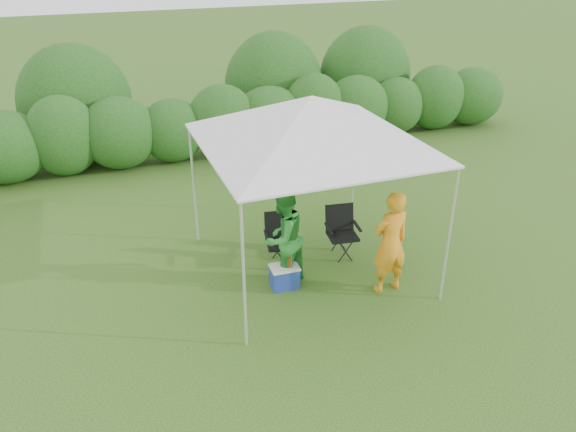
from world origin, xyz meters
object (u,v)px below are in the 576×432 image
object	(u,v)px
canopy	(311,121)
chair_left	(281,236)
man	(390,243)
chair_right	(341,228)
woman	(283,237)
cooler	(285,276)

from	to	relation	value
canopy	chair_left	size ratio (longest dim) A/B	3.63
man	chair_right	bearing A→B (deg)	-86.67
canopy	chair_left	xyz separation A→B (m)	(-0.36, 0.33, -1.98)
chair_left	woman	size ratio (longest dim) A/B	0.54
canopy	chair_left	world-z (taller)	canopy
cooler	chair_left	bearing A→B (deg)	77.30
man	woman	world-z (taller)	man
canopy	man	world-z (taller)	canopy
chair_left	cooler	bearing A→B (deg)	-94.26
man	woman	distance (m)	1.59
cooler	canopy	bearing A→B (deg)	37.63
canopy	man	size ratio (longest dim) A/B	1.91
man	woman	size ratio (longest dim) A/B	1.03
woman	cooler	distance (m)	0.62
canopy	woman	distance (m)	1.77
chair_left	woman	distance (m)	0.68
chair_left	canopy	bearing A→B (deg)	-31.17
woman	cooler	size ratio (longest dim) A/B	3.55
chair_right	chair_left	distance (m)	1.04
canopy	cooler	size ratio (longest dim) A/B	6.95
canopy	man	bearing A→B (deg)	-48.82
chair_left	chair_right	bearing A→B (deg)	4.92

